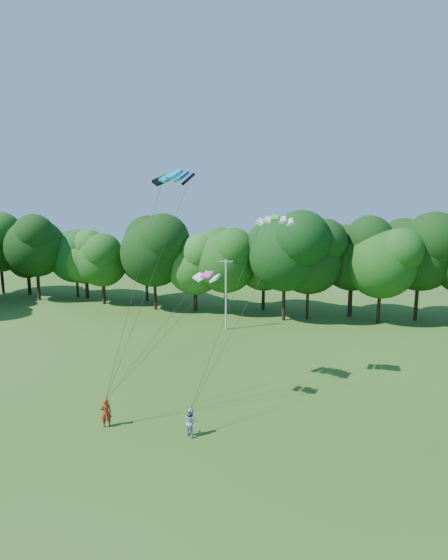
% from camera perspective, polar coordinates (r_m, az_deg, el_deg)
% --- Properties ---
extents(ground, '(160.00, 160.00, 0.00)m').
position_cam_1_polar(ground, '(25.71, -10.24, -23.91)').
color(ground, '#2C4D15').
rests_on(ground, ground).
extents(utility_pole, '(1.62, 0.34, 8.12)m').
position_cam_1_polar(utility_pole, '(49.60, 0.25, -1.82)').
color(utility_pole, beige).
rests_on(utility_pole, ground).
extents(kite_flyer_left, '(0.84, 0.79, 1.93)m').
position_cam_1_polar(kite_flyer_left, '(30.41, -15.16, -16.37)').
color(kite_flyer_left, '#9E2B14').
rests_on(kite_flyer_left, ground).
extents(kite_flyer_right, '(1.11, 1.04, 1.82)m').
position_cam_1_polar(kite_flyer_right, '(28.55, -4.37, -17.97)').
color(kite_flyer_right, '#94ABCD').
rests_on(kite_flyer_right, ground).
extents(kite_teal, '(3.15, 1.93, 0.74)m').
position_cam_1_polar(kite_teal, '(30.93, -6.48, 13.55)').
color(kite_teal, '#0593AD').
rests_on(kite_teal, ground).
extents(kite_green, '(2.86, 1.58, 0.49)m').
position_cam_1_polar(kite_green, '(32.92, 6.70, 8.10)').
color(kite_green, green).
rests_on(kite_green, ground).
extents(kite_pink, '(1.85, 1.04, 0.37)m').
position_cam_1_polar(kite_pink, '(29.45, -2.25, 0.71)').
color(kite_pink, '#F444AF').
rests_on(kite_pink, ground).
extents(tree_back_west, '(8.81, 8.81, 12.82)m').
position_cam_1_polar(tree_back_west, '(70.50, -18.88, 4.28)').
color(tree_back_west, '#342514').
rests_on(tree_back_west, ground).
extents(tree_back_center, '(9.64, 9.64, 14.01)m').
position_cam_1_polar(tree_back_center, '(53.38, 7.96, 3.88)').
color(tree_back_center, black).
rests_on(tree_back_center, ground).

